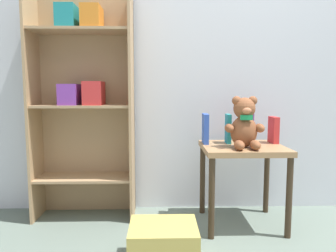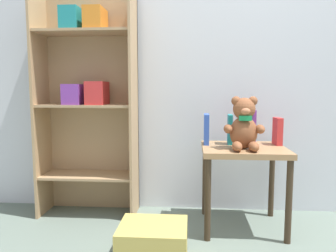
# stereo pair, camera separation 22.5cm
# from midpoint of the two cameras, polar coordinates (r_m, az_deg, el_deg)

# --- Properties ---
(wall_back) EXTENTS (4.80, 0.06, 2.50)m
(wall_back) POSITION_cam_midpoint_polar(r_m,az_deg,el_deg) (2.61, 13.20, 13.08)
(wall_back) COLOR silver
(wall_back) RESTS_ON ground_plane
(bookshelf_side) EXTENTS (0.72, 0.30, 1.64)m
(bookshelf_side) POSITION_cam_midpoint_polar(r_m,az_deg,el_deg) (2.49, -11.19, 5.61)
(bookshelf_side) COLOR tan
(bookshelf_side) RESTS_ON ground_plane
(display_table) EXTENTS (0.55, 0.50, 0.56)m
(display_table) POSITION_cam_midpoint_polar(r_m,az_deg,el_deg) (2.29, 15.78, -5.72)
(display_table) COLOR #9E754C
(display_table) RESTS_ON ground_plane
(teddy_bear) EXTENTS (0.26, 0.24, 0.34)m
(teddy_bear) POSITION_cam_midpoint_polar(r_m,az_deg,el_deg) (2.17, 16.03, 0.12)
(teddy_bear) COLOR brown
(teddy_bear) RESTS_ON display_table
(book_standing_blue) EXTENTS (0.04, 0.15, 0.21)m
(book_standing_blue) POSITION_cam_midpoint_polar(r_m,az_deg,el_deg) (2.32, 9.49, -0.55)
(book_standing_blue) COLOR #2D51B7
(book_standing_blue) RESTS_ON display_table
(book_standing_teal) EXTENTS (0.03, 0.11, 0.21)m
(book_standing_teal) POSITION_cam_midpoint_polar(r_m,az_deg,el_deg) (2.34, 13.46, -0.60)
(book_standing_teal) COLOR teal
(book_standing_teal) RESTS_ON display_table
(book_standing_purple) EXTENTS (0.02, 0.10, 0.24)m
(book_standing_purple) POSITION_cam_midpoint_polar(r_m,az_deg,el_deg) (2.38, 17.30, -0.20)
(book_standing_purple) COLOR purple
(book_standing_purple) RESTS_ON display_table
(book_standing_red) EXTENTS (0.05, 0.12, 0.19)m
(book_standing_red) POSITION_cam_midpoint_polar(r_m,az_deg,el_deg) (2.42, 21.12, -0.87)
(book_standing_red) COLOR red
(book_standing_red) RESTS_ON display_table
(storage_bin) EXTENTS (0.37, 0.31, 0.21)m
(storage_bin) POSITION_cam_midpoint_polar(r_m,az_deg,el_deg) (1.88, 1.03, -19.89)
(storage_bin) COLOR tan
(storage_bin) RESTS_ON ground_plane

